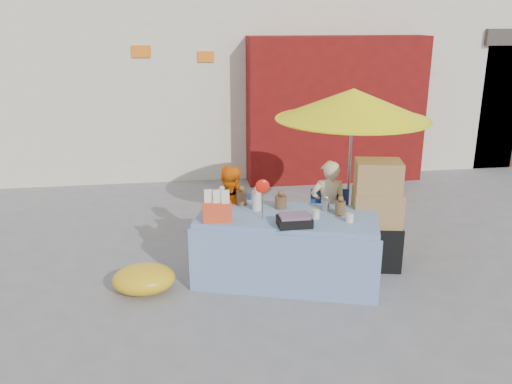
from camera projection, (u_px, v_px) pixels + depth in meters
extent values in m
plane|color=slate|center=(246.00, 296.00, 5.92)|extent=(80.00, 80.00, 0.00)
cube|color=silver|center=(204.00, 48.00, 11.81)|extent=(12.00, 5.00, 4.50)
cube|color=maroon|center=(336.00, 110.00, 9.78)|extent=(3.20, 0.60, 2.60)
cube|color=#4C331E|center=(498.00, 97.00, 12.11)|extent=(2.60, 3.00, 2.40)
cube|color=#3F3833|center=(507.00, 34.00, 11.69)|extent=(2.80, 3.20, 0.30)
cube|color=orange|center=(141.00, 51.00, 9.24)|extent=(0.32, 0.04, 0.20)
cube|color=orange|center=(206.00, 57.00, 9.42)|extent=(0.28, 0.04, 0.18)
cube|color=#7C9EC7|center=(287.00, 247.00, 6.21)|extent=(2.18, 1.47, 0.79)
cube|color=#7C9EC7|center=(282.00, 267.00, 5.78)|extent=(1.97, 0.66, 0.74)
cube|color=#7C9EC7|center=(291.00, 234.00, 6.65)|extent=(1.97, 0.66, 0.74)
cylinder|color=silver|center=(222.00, 199.00, 6.33)|extent=(0.15, 0.15, 0.19)
cylinder|color=brown|center=(241.00, 198.00, 6.40)|extent=(0.16, 0.16, 0.17)
cylinder|color=silver|center=(257.00, 201.00, 6.21)|extent=(0.13, 0.13, 0.23)
cylinder|color=brown|center=(281.00, 202.00, 6.28)|extent=(0.17, 0.17, 0.15)
cylinder|color=#B2B2B7|center=(326.00, 205.00, 6.22)|extent=(0.12, 0.12, 0.13)
cylinder|color=brown|center=(340.00, 208.00, 6.07)|extent=(0.15, 0.15, 0.16)
cylinder|color=silver|center=(316.00, 214.00, 5.97)|extent=(0.11, 0.11, 0.09)
cylinder|color=silver|center=(350.00, 218.00, 5.87)|extent=(0.11, 0.11, 0.09)
sphere|color=brown|center=(210.00, 207.00, 6.09)|extent=(0.16, 0.16, 0.16)
ellipsoid|color=red|center=(263.00, 186.00, 5.86)|extent=(0.17, 0.10, 0.16)
cube|color=#DC4421|center=(217.00, 212.00, 5.87)|extent=(0.35, 0.24, 0.21)
cube|color=black|center=(294.00, 222.00, 5.76)|extent=(0.42, 0.35, 0.09)
cube|color=navy|center=(231.00, 248.00, 6.61)|extent=(0.54, 0.53, 0.45)
cube|color=navy|center=(231.00, 209.00, 6.69)|extent=(0.48, 0.11, 0.40)
cube|color=navy|center=(330.00, 242.00, 6.78)|extent=(0.54, 0.53, 0.45)
cube|color=navy|center=(329.00, 204.00, 6.86)|extent=(0.48, 0.11, 0.40)
imported|color=orange|center=(229.00, 214.00, 6.63)|extent=(0.66, 0.55, 1.23)
imported|color=beige|center=(328.00, 208.00, 6.80)|extent=(0.49, 0.36, 1.24)
cylinder|color=gray|center=(349.00, 175.00, 6.87)|extent=(0.04, 0.04, 2.00)
cone|color=#FFF30D|center=(353.00, 104.00, 6.59)|extent=(1.90, 1.90, 0.38)
cylinder|color=#FFF30D|center=(352.00, 119.00, 6.65)|extent=(1.90, 1.90, 0.02)
cube|color=black|center=(374.00, 244.00, 6.59)|extent=(0.69, 0.60, 0.55)
cube|color=#AE7F4E|center=(377.00, 207.00, 6.44)|extent=(0.65, 0.54, 0.41)
cube|color=#AE7F4E|center=(378.00, 176.00, 6.30)|extent=(0.59, 0.49, 0.37)
ellipsoid|color=gold|center=(144.00, 279.00, 5.98)|extent=(0.72, 0.59, 0.31)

